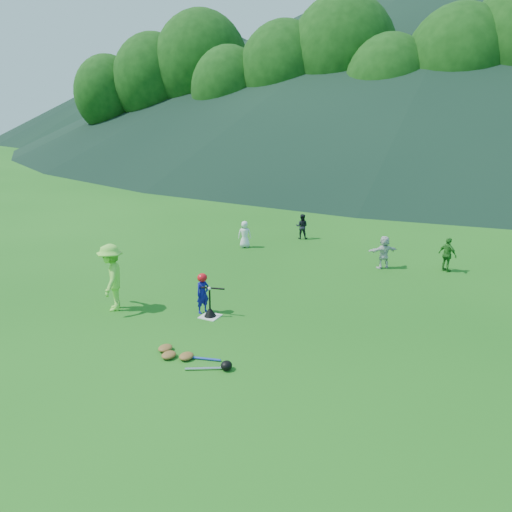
{
  "coord_description": "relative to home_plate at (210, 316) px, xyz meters",
  "views": [
    {
      "loc": [
        6.08,
        -9.6,
        4.86
      ],
      "look_at": [
        0.0,
        2.5,
        0.9
      ],
      "focal_mm": 35.0,
      "sensor_mm": 36.0,
      "label": 1
    }
  ],
  "objects": [
    {
      "name": "fielder_b",
      "position": [
        -0.87,
        8.23,
        0.48
      ],
      "size": [
        0.56,
        0.48,
        0.99
      ],
      "primitive_type": "imported",
      "rotation": [
        0.0,
        0.0,
        3.39
      ],
      "color": "black",
      "rests_on": "ground"
    },
    {
      "name": "batter_child",
      "position": [
        -0.3,
        0.16,
        0.49
      ],
      "size": [
        0.36,
        0.43,
        1.0
      ],
      "primitive_type": "imported",
      "rotation": [
        0.0,
        0.0,
        1.19
      ],
      "color": "navy",
      "rests_on": "ground"
    },
    {
      "name": "outfield_fence",
      "position": [
        0.0,
        28.0,
        0.69
      ],
      "size": [
        70.07,
        0.08,
        1.33
      ],
      "color": "gray",
      "rests_on": "ground"
    },
    {
      "name": "equipment_pile",
      "position": [
        0.71,
        -2.07,
        0.06
      ],
      "size": [
        1.8,
        0.69,
        0.19
      ],
      "color": "olive",
      "rests_on": "ground"
    },
    {
      "name": "fielder_d",
      "position": [
        2.87,
        5.85,
        0.52
      ],
      "size": [
        0.95,
        0.88,
        1.06
      ],
      "primitive_type": "imported",
      "rotation": [
        0.0,
        0.0,
        3.86
      ],
      "color": "silver",
      "rests_on": "ground"
    },
    {
      "name": "fielder_a",
      "position": [
        -2.27,
        6.08,
        0.48
      ],
      "size": [
        0.57,
        0.52,
        0.98
      ],
      "primitive_type": "imported",
      "rotation": [
        0.0,
        0.0,
        3.7
      ],
      "color": "silver",
      "rests_on": "ground"
    },
    {
      "name": "tree_line",
      "position": [
        0.2,
        33.83,
        8.2
      ],
      "size": [
        70.04,
        11.4,
        14.82
      ],
      "color": "#382314",
      "rests_on": "ground"
    },
    {
      "name": "ground",
      "position": [
        0.0,
        0.0,
        -0.01
      ],
      "size": [
        120.0,
        120.0,
        0.0
      ],
      "primitive_type": "plane",
      "color": "#155714",
      "rests_on": "ground"
    },
    {
      "name": "fielder_c",
      "position": [
        4.72,
        6.4,
        0.53
      ],
      "size": [
        0.68,
        0.56,
        1.08
      ],
      "primitive_type": "imported",
      "rotation": [
        0.0,
        0.0,
        2.59
      ],
      "color": "#287122",
      "rests_on": "ground"
    },
    {
      "name": "home_plate",
      "position": [
        0.0,
        0.0,
        0.0
      ],
      "size": [
        0.45,
        0.45,
        0.02
      ],
      "primitive_type": "cube",
      "color": "silver",
      "rests_on": "ground"
    },
    {
      "name": "adult_coach",
      "position": [
        -2.44,
        -0.68,
        0.84
      ],
      "size": [
        1.12,
        1.27,
        1.7
      ],
      "primitive_type": "imported",
      "rotation": [
        0.0,
        0.0,
        -1.01
      ],
      "color": "#81E643",
      "rests_on": "ground"
    },
    {
      "name": "batter_gear",
      "position": [
        -0.28,
        0.16,
        0.89
      ],
      "size": [
        0.73,
        0.26,
        0.36
      ],
      "color": "red",
      "rests_on": "ground"
    },
    {
      "name": "baseball",
      "position": [
        0.0,
        0.0,
        0.73
      ],
      "size": [
        0.08,
        0.08,
        0.08
      ],
      "primitive_type": "sphere",
      "color": "white",
      "rests_on": "batting_tee"
    },
    {
      "name": "batting_tee",
      "position": [
        0.0,
        0.0,
        0.12
      ],
      "size": [
        0.3,
        0.3,
        0.68
      ],
      "color": "black",
      "rests_on": "home_plate"
    },
    {
      "name": "distant_hills",
      "position": [
        -7.63,
        81.81,
        14.97
      ],
      "size": [
        155.0,
        140.0,
        32.0
      ],
      "color": "black",
      "rests_on": "ground"
    }
  ]
}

